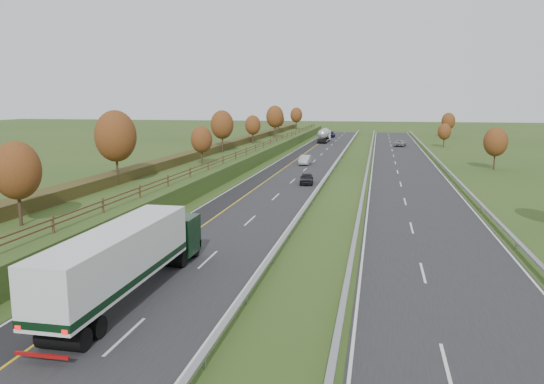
{
  "coord_description": "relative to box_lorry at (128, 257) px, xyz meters",
  "views": [
    {
      "loc": [
        12.25,
        -21.87,
        10.62
      ],
      "look_at": [
        2.69,
        25.79,
        2.2
      ],
      "focal_mm": 35.0,
      "sensor_mm": 36.0,
      "label": 1
    }
  ],
  "objects": [
    {
      "name": "embankment_left",
      "position": [
        -12.24,
        56.48,
        -1.33
      ],
      "size": [
        12.0,
        200.0,
        2.0
      ],
      "primitive_type": "cube",
      "color": "#2F4819",
      "rests_on": "ground"
    },
    {
      "name": "car_dark_near",
      "position": [
        4.14,
        41.42,
        -1.57
      ],
      "size": [
        2.12,
        4.38,
        1.44
      ],
      "primitive_type": "imported",
      "rotation": [
        0.0,
        0.0,
        0.1
      ],
      "color": "black",
      "rests_on": "near_carriageway"
    },
    {
      "name": "median_barrier_far",
      "position": [
        11.56,
        56.48,
        -1.72
      ],
      "size": [
        0.32,
        200.0,
        0.71
      ],
      "color": "#94979D",
      "rests_on": "ground"
    },
    {
      "name": "hard_shoulder",
      "position": [
        -2.99,
        56.48,
        -2.31
      ],
      "size": [
        3.0,
        200.0,
        0.04
      ],
      "primitive_type": "cube",
      "color": "black",
      "rests_on": "ground"
    },
    {
      "name": "lane_markings",
      "position": [
        7.16,
        56.37,
        -2.28
      ],
      "size": [
        26.75,
        200.0,
        0.01
      ],
      "color": "silver",
      "rests_on": "near_carriageway"
    },
    {
      "name": "far_carriageway",
      "position": [
        17.26,
        56.48,
        -2.31
      ],
      "size": [
        10.5,
        200.0,
        0.04
      ],
      "primitive_type": "cube",
      "color": "#232326",
      "rests_on": "ground"
    },
    {
      "name": "median_barrier_near",
      "position": [
        6.46,
        56.48,
        -1.72
      ],
      "size": [
        0.32,
        200.0,
        0.71
      ],
      "color": "#94979D",
      "rests_on": "ground"
    },
    {
      "name": "hedge_left",
      "position": [
        -14.24,
        56.48,
        0.22
      ],
      "size": [
        2.2,
        180.0,
        1.1
      ],
      "primitive_type": "cube",
      "color": "#343515",
      "rests_on": "embankment_left"
    },
    {
      "name": "car_silver_mid",
      "position": [
        1.14,
        62.17,
        -1.51
      ],
      "size": [
        1.8,
        4.76,
        1.55
      ],
      "primitive_type": "imported",
      "rotation": [
        0.0,
        0.0,
        -0.03
      ],
      "color": "#A9A9AE",
      "rests_on": "near_carriageway"
    },
    {
      "name": "box_lorry",
      "position": [
        0.0,
        0.0,
        0.0
      ],
      "size": [
        2.58,
        16.28,
        4.06
      ],
      "color": "black",
      "rests_on": "near_carriageway"
    },
    {
      "name": "fence_left",
      "position": [
        -7.74,
        56.07,
        0.4
      ],
      "size": [
        0.12,
        189.06,
        1.2
      ],
      "color": "#422B19",
      "rests_on": "embankment_left"
    },
    {
      "name": "ground",
      "position": [
        8.76,
        51.48,
        -2.33
      ],
      "size": [
        400.0,
        400.0,
        0.0
      ],
      "primitive_type": "plane",
      "color": "#2F4819",
      "rests_on": "ground"
    },
    {
      "name": "car_oncoming",
      "position": [
        18.01,
        101.94,
        -1.57
      ],
      "size": [
        3.09,
        5.49,
        1.45
      ],
      "primitive_type": "imported",
      "rotation": [
        0.0,
        0.0,
        3.0
      ],
      "color": "#9A999D",
      "rests_on": "far_carriageway"
    },
    {
      "name": "trees_far",
      "position": [
        30.56,
        85.7,
        1.92
      ],
      "size": [
        8.45,
        118.6,
        7.12
      ],
      "color": "#2D2116",
      "rests_on": "ground"
    },
    {
      "name": "outer_barrier_far",
      "position": [
        23.06,
        56.48,
        -1.71
      ],
      "size": [
        0.32,
        200.0,
        0.71
      ],
      "color": "#94979D",
      "rests_on": "ground"
    },
    {
      "name": "trees_left",
      "position": [
        -11.88,
        53.12,
        4.04
      ],
      "size": [
        6.64,
        164.3,
        7.66
      ],
      "color": "#2D2116",
      "rests_on": "embankment_left"
    },
    {
      "name": "near_carriageway",
      "position": [
        0.76,
        56.48,
        -2.31
      ],
      "size": [
        10.5,
        200.0,
        0.04
      ],
      "primitive_type": "cube",
      "color": "#232326",
      "rests_on": "ground"
    },
    {
      "name": "car_small_far",
      "position": [
        -0.59,
        129.14,
        -1.47
      ],
      "size": [
        2.32,
        5.65,
        1.64
      ],
      "primitive_type": "imported",
      "rotation": [
        0.0,
        0.0,
        -0.0
      ],
      "color": "#15133D",
      "rests_on": "near_carriageway"
    },
    {
      "name": "road_tanker",
      "position": [
        -0.68,
        110.9,
        -0.47
      ],
      "size": [
        2.4,
        11.22,
        3.46
      ],
      "color": "silver",
      "rests_on": "near_carriageway"
    }
  ]
}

